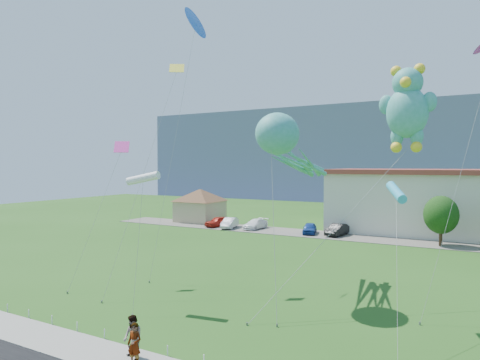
# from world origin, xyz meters

# --- Properties ---
(ground) EXTENTS (160.00, 160.00, 0.00)m
(ground) POSITION_xyz_m (0.00, 0.00, 0.00)
(ground) COLOR #234F16
(ground) RESTS_ON ground
(parking_strip) EXTENTS (70.00, 6.00, 0.06)m
(parking_strip) POSITION_xyz_m (0.00, 35.00, 0.03)
(parking_strip) COLOR #59544C
(parking_strip) RESTS_ON ground
(hill_ridge) EXTENTS (160.00, 50.00, 25.00)m
(hill_ridge) POSITION_xyz_m (0.00, 120.00, 12.50)
(hill_ridge) COLOR slate
(hill_ridge) RESTS_ON ground
(pavilion) EXTENTS (9.20, 9.20, 5.00)m
(pavilion) POSITION_xyz_m (-24.00, 38.00, 3.02)
(pavilion) COLOR tan
(pavilion) RESTS_ON ground
(rope_fence) EXTENTS (26.05, 0.05, 0.50)m
(rope_fence) POSITION_xyz_m (0.00, -1.30, 0.25)
(rope_fence) COLOR white
(rope_fence) RESTS_ON ground
(tree_near) EXTENTS (3.60, 3.60, 5.47)m
(tree_near) POSITION_xyz_m (10.00, 34.00, 3.39)
(tree_near) COLOR #3F2B19
(tree_near) RESTS_ON ground
(pedestrian_left) EXTENTS (0.71, 0.51, 1.84)m
(pedestrian_left) POSITION_xyz_m (0.47, -2.89, 1.02)
(pedestrian_left) COLOR gray
(pedestrian_left) RESTS_ON sidewalk
(pedestrian_right) EXTENTS (1.15, 1.03, 1.95)m
(pedestrian_right) POSITION_xyz_m (-0.02, -2.46, 1.08)
(pedestrian_right) COLOR gray
(pedestrian_right) RESTS_ON sidewalk
(parked_car_red) EXTENTS (2.85, 4.47, 1.42)m
(parked_car_red) POSITION_xyz_m (-18.52, 34.49, 0.77)
(parked_car_red) COLOR #B02115
(parked_car_red) RESTS_ON parking_strip
(parked_car_silver) EXTENTS (2.45, 4.51, 1.41)m
(parked_car_silver) POSITION_xyz_m (-16.43, 34.11, 0.76)
(parked_car_silver) COLOR silver
(parked_car_silver) RESTS_ON parking_strip
(parked_car_white) EXTENTS (2.25, 4.68, 1.31)m
(parked_car_white) POSITION_xyz_m (-12.97, 35.15, 0.72)
(parked_car_white) COLOR white
(parked_car_white) RESTS_ON parking_strip
(parked_car_blue) EXTENTS (2.53, 4.23, 1.35)m
(parked_car_blue) POSITION_xyz_m (-5.13, 34.90, 0.73)
(parked_car_blue) COLOR #1A4094
(parked_car_blue) RESTS_ON parking_strip
(parked_car_black) EXTENTS (2.11, 4.51, 1.43)m
(parked_car_black) POSITION_xyz_m (-1.65, 35.14, 0.78)
(parked_car_black) COLOR black
(parked_car_black) RESTS_ON parking_strip
(octopus_kite) EXTENTS (3.43, 11.10, 12.13)m
(octopus_kite) POSITION_xyz_m (1.94, 10.08, 10.05)
(octopus_kite) COLOR teal
(octopus_kite) RESTS_ON ground
(teddy_bear_kite) EXTENTS (8.58, 11.40, 15.43)m
(teddy_bear_kite) POSITION_xyz_m (9.12, 13.93, 12.68)
(teddy_bear_kite) COLOR teal
(teddy_bear_kite) RESTS_ON ground
(small_kite_pink) EXTENTS (1.29, 5.40, 10.56)m
(small_kite_pink) POSITION_xyz_m (-10.52, 7.12, 9.05)
(small_kite_pink) COLOR #FB37AE
(small_kite_pink) RESTS_ON ground
(small_kite_blue) EXTENTS (2.18, 5.08, 20.86)m
(small_kite_blue) POSITION_xyz_m (-6.69, 11.93, 19.64)
(small_kite_blue) COLOR blue
(small_kite_blue) RESTS_ON ground
(small_kite_white) EXTENTS (1.23, 3.22, 8.36)m
(small_kite_white) POSITION_xyz_m (-4.88, 3.74, 7.87)
(small_kite_white) COLOR white
(small_kite_white) RESTS_ON ground
(small_kite_cyan) EXTENTS (1.48, 7.75, 7.72)m
(small_kite_cyan) POSITION_xyz_m (9.47, 7.72, 7.22)
(small_kite_cyan) COLOR #30AAD9
(small_kite_cyan) RESTS_ON ground
(small_kite_yellow) EXTENTS (1.40, 7.68, 16.51)m
(small_kite_yellow) POSITION_xyz_m (-6.82, 8.67, 13.87)
(small_kite_yellow) COLOR yellow
(small_kite_yellow) RESTS_ON ground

